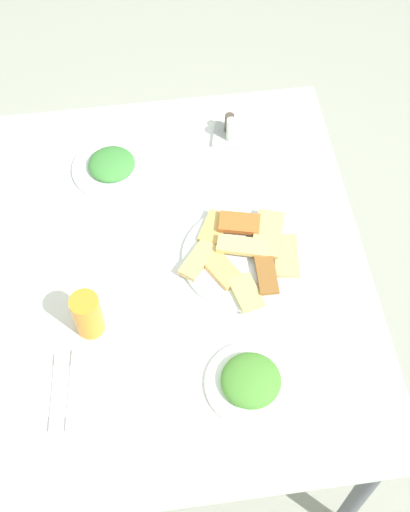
# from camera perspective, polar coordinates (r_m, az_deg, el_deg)

# --- Properties ---
(ground_plane) EXTENTS (6.00, 6.00, 0.00)m
(ground_plane) POSITION_cam_1_polar(r_m,az_deg,el_deg) (2.36, -1.53, -10.45)
(ground_plane) COLOR #ACAC9F
(dining_table) EXTENTS (1.12, 0.91, 0.75)m
(dining_table) POSITION_cam_1_polar(r_m,az_deg,el_deg) (1.76, -2.02, -2.21)
(dining_table) COLOR white
(dining_table) RESTS_ON ground_plane
(pide_platter) EXTENTS (0.31, 0.31, 0.04)m
(pide_platter) POSITION_cam_1_polar(r_m,az_deg,el_deg) (1.70, 3.14, 0.11)
(pide_platter) COLOR white
(pide_platter) RESTS_ON dining_table
(salad_plate_greens) EXTENTS (0.21, 0.21, 0.04)m
(salad_plate_greens) POSITION_cam_1_polar(r_m,az_deg,el_deg) (1.88, -7.61, 7.31)
(salad_plate_greens) COLOR white
(salad_plate_greens) RESTS_ON dining_table
(salad_plate_rice) EXTENTS (0.20, 0.20, 0.05)m
(salad_plate_rice) POSITION_cam_1_polar(r_m,az_deg,el_deg) (1.54, 3.76, -10.18)
(salad_plate_rice) COLOR white
(salad_plate_rice) RESTS_ON dining_table
(soda_can) EXTENTS (0.08, 0.08, 0.12)m
(soda_can) POSITION_cam_1_polar(r_m,az_deg,el_deg) (1.58, -9.58, -4.74)
(soda_can) COLOR orange
(soda_can) RESTS_ON dining_table
(paper_napkin) EXTENTS (0.14, 0.14, 0.00)m
(paper_napkin) POSITION_cam_1_polar(r_m,az_deg,el_deg) (1.58, -11.39, -10.79)
(paper_napkin) COLOR white
(paper_napkin) RESTS_ON dining_table
(fork) EXTENTS (0.19, 0.04, 0.00)m
(fork) POSITION_cam_1_polar(r_m,az_deg,el_deg) (1.57, -10.76, -10.68)
(fork) COLOR silver
(fork) RESTS_ON paper_napkin
(spoon) EXTENTS (0.18, 0.03, 0.00)m
(spoon) POSITION_cam_1_polar(r_m,az_deg,el_deg) (1.58, -12.07, -10.79)
(spoon) COLOR silver
(spoon) RESTS_ON paper_napkin
(condiment_caddy) EXTENTS (0.11, 0.11, 0.08)m
(condiment_caddy) POSITION_cam_1_polar(r_m,az_deg,el_deg) (1.93, 2.07, 10.13)
(condiment_caddy) COLOR #B2B2B7
(condiment_caddy) RESTS_ON dining_table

